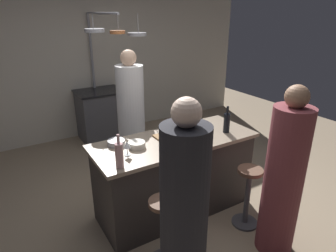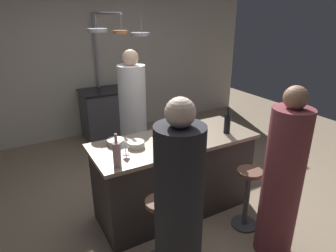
# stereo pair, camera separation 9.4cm
# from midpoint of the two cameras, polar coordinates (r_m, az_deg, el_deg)

# --- Properties ---
(ground_plane) EXTENTS (9.00, 9.00, 0.00)m
(ground_plane) POSITION_cam_midpoint_polar(r_m,az_deg,el_deg) (3.62, 0.51, -15.67)
(ground_plane) COLOR gray
(back_wall) EXTENTS (6.40, 0.16, 2.60)m
(back_wall) POSITION_cam_midpoint_polar(r_m,az_deg,el_deg) (5.59, -15.37, 11.58)
(back_wall) COLOR beige
(back_wall) RESTS_ON ground_plane
(kitchen_island) EXTENTS (1.80, 0.72, 0.90)m
(kitchen_island) POSITION_cam_midpoint_polar(r_m,az_deg,el_deg) (3.37, 0.53, -9.51)
(kitchen_island) COLOR #332D2B
(kitchen_island) RESTS_ON ground_plane
(stove_range) EXTENTS (0.80, 0.64, 0.89)m
(stove_range) POSITION_cam_midpoint_polar(r_m,az_deg,el_deg) (5.42, -13.27, 2.14)
(stove_range) COLOR #47474C
(stove_range) RESTS_ON ground_plane
(chef) EXTENTS (0.37, 0.37, 1.73)m
(chef) POSITION_cam_midpoint_polar(r_m,az_deg,el_deg) (4.06, -7.78, 1.36)
(chef) COLOR white
(chef) RESTS_ON ground_plane
(bar_stool_left) EXTENTS (0.28, 0.28, 0.68)m
(bar_stool_left) POSITION_cam_midpoint_polar(r_m,az_deg,el_deg) (2.77, -1.90, -19.41)
(bar_stool_left) COLOR #4C4C51
(bar_stool_left) RESTS_ON ground_plane
(guest_left) EXTENTS (0.36, 0.36, 1.68)m
(guest_left) POSITION_cam_midpoint_polar(r_m,az_deg,el_deg) (2.26, 1.85, -17.03)
(guest_left) COLOR black
(guest_left) RESTS_ON ground_plane
(bar_stool_right) EXTENTS (0.28, 0.28, 0.68)m
(bar_stool_right) POSITION_cam_midpoint_polar(r_m,az_deg,el_deg) (3.29, 14.37, -12.70)
(bar_stool_right) COLOR #4C4C51
(bar_stool_right) RESTS_ON ground_plane
(guest_right) EXTENTS (0.35, 0.35, 1.64)m
(guest_right) POSITION_cam_midpoint_polar(r_m,az_deg,el_deg) (2.88, 20.54, -9.79)
(guest_right) COLOR brown
(guest_right) RESTS_ON ground_plane
(overhead_pot_rack) EXTENTS (0.92, 1.36, 2.17)m
(overhead_pot_rack) POSITION_cam_midpoint_polar(r_m,az_deg,el_deg) (4.69, -12.20, 14.97)
(overhead_pot_rack) COLOR gray
(overhead_pot_rack) RESTS_ON ground_plane
(potted_plant) EXTENTS (0.36, 0.36, 0.52)m
(potted_plant) POSITION_cam_midpoint_polar(r_m,az_deg,el_deg) (5.10, 9.30, -0.59)
(potted_plant) COLOR brown
(potted_plant) RESTS_ON ground_plane
(cutting_board) EXTENTS (0.32, 0.22, 0.02)m
(cutting_board) POSITION_cam_midpoint_polar(r_m,az_deg,el_deg) (3.21, -0.53, -1.95)
(cutting_board) COLOR #997047
(cutting_board) RESTS_ON kitchen_island
(pepper_mill) EXTENTS (0.05, 0.05, 0.21)m
(pepper_mill) POSITION_cam_midpoint_polar(r_m,az_deg,el_deg) (2.94, -1.19, -2.24)
(pepper_mill) COLOR #382319
(pepper_mill) RESTS_ON kitchen_island
(wine_bottle_green) EXTENTS (0.07, 0.07, 0.31)m
(wine_bottle_green) POSITION_cam_midpoint_polar(r_m,az_deg,el_deg) (3.02, 3.37, -1.30)
(wine_bottle_green) COLOR #193D23
(wine_bottle_green) RESTS_ON kitchen_island
(wine_bottle_dark) EXTENTS (0.07, 0.07, 0.31)m
(wine_bottle_dark) POSITION_cam_midpoint_polar(r_m,az_deg,el_deg) (3.35, 10.52, 0.67)
(wine_bottle_dark) COLOR black
(wine_bottle_dark) RESTS_ON kitchen_island
(wine_bottle_rose) EXTENTS (0.07, 0.07, 0.31)m
(wine_bottle_rose) POSITION_cam_midpoint_polar(r_m,az_deg,el_deg) (2.60, -10.46, -5.53)
(wine_bottle_rose) COLOR #B78C8E
(wine_bottle_rose) RESTS_ON kitchen_island
(wine_glass_near_right_guest) EXTENTS (0.07, 0.07, 0.15)m
(wine_glass_near_right_guest) POSITION_cam_midpoint_polar(r_m,az_deg,el_deg) (3.28, 5.05, 0.26)
(wine_glass_near_right_guest) COLOR silver
(wine_glass_near_right_guest) RESTS_ON kitchen_island
(wine_glass_near_left_guest) EXTENTS (0.07, 0.07, 0.15)m
(wine_glass_near_left_guest) POSITION_cam_midpoint_polar(r_m,az_deg,el_deg) (2.80, -8.92, -3.72)
(wine_glass_near_left_guest) COLOR silver
(wine_glass_near_left_guest) RESTS_ON kitchen_island
(wine_glass_by_chef) EXTENTS (0.07, 0.07, 0.15)m
(wine_glass_by_chef) POSITION_cam_midpoint_polar(r_m,az_deg,el_deg) (2.79, -1.10, -3.62)
(wine_glass_by_chef) COLOR silver
(wine_glass_by_chef) RESTS_ON kitchen_island
(mixing_bowl_ceramic) EXTENTS (0.18, 0.18, 0.06)m
(mixing_bowl_ceramic) POSITION_cam_midpoint_polar(r_m,az_deg,el_deg) (2.99, -6.99, -3.58)
(mixing_bowl_ceramic) COLOR silver
(mixing_bowl_ceramic) RESTS_ON kitchen_island
(mixing_bowl_steel) EXTENTS (0.18, 0.18, 0.06)m
(mixing_bowl_steel) POSITION_cam_midpoint_polar(r_m,az_deg,el_deg) (3.06, -10.85, -3.18)
(mixing_bowl_steel) COLOR #B7B7BC
(mixing_bowl_steel) RESTS_ON kitchen_island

